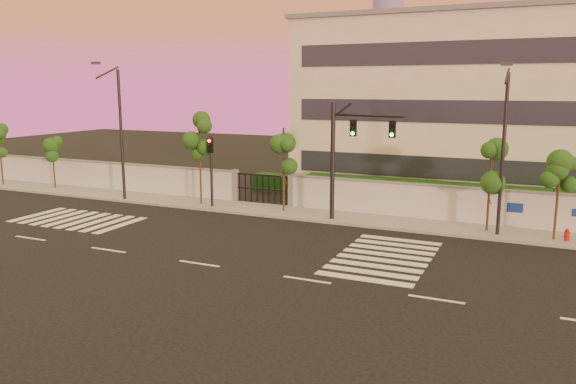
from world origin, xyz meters
The scene contains 17 objects.
ground centered at (0.00, 0.00, 0.00)m, with size 120.00×120.00×0.00m, color black.
sidewalk centered at (0.00, 10.50, 0.07)m, with size 60.00×3.00×0.15m, color gray.
perimeter_wall centered at (0.10, 12.00, 1.07)m, with size 60.00×0.36×2.20m.
hedge_row centered at (1.17, 14.74, 0.82)m, with size 41.00×4.25×1.80m.
institutional_building centered at (9.00, 21.99, 6.16)m, with size 24.40×12.40×12.25m.
road_markings centered at (-1.58, 3.76, 0.01)m, with size 57.00×7.62×0.02m.
street_tree_a centered at (-24.24, 10.07, 3.39)m, with size 1.39×1.10×4.60m.
street_tree_b centered at (-19.42, 10.58, 2.95)m, with size 1.42×1.13×4.00m.
street_tree_c centered at (-6.50, 10.25, 4.23)m, with size 1.49×1.19×5.76m.
street_tree_d centered at (-0.80, 10.47, 3.77)m, with size 1.53×1.22×5.12m.
street_tree_e centered at (10.79, 10.51, 3.40)m, with size 1.57×1.25×4.62m.
street_tree_f centered at (13.94, 10.10, 3.15)m, with size 1.51×1.20×4.27m.
traffic_signal_main centered at (3.35, 9.72, 4.19)m, with size 4.15×1.14×6.63m.
traffic_signal_secondary centered at (-5.44, 9.77, 2.91)m, with size 0.36×0.34×4.58m.
streetlight_west centered at (-12.01, 9.23, 4.86)m, with size 0.54×2.16×8.99m.
streetlight_east centered at (11.33, 9.72, 4.63)m, with size 0.51×2.06×8.57m.
fire_hydrant centered at (14.48, 9.96, 0.38)m, with size 0.30×0.28×0.75m.
Camera 1 is at (12.98, -19.48, 7.46)m, focal length 35.00 mm.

